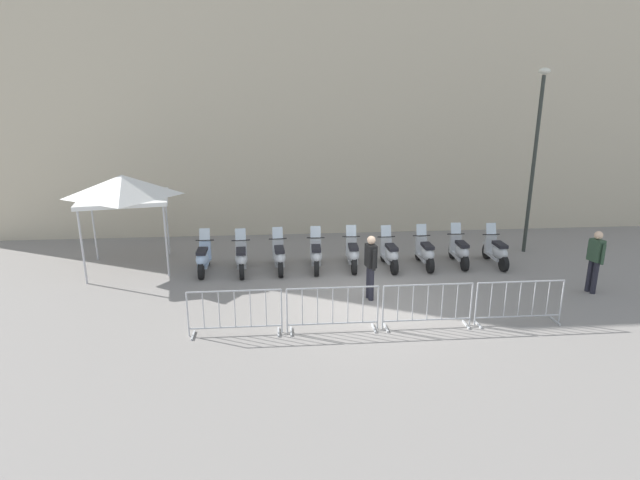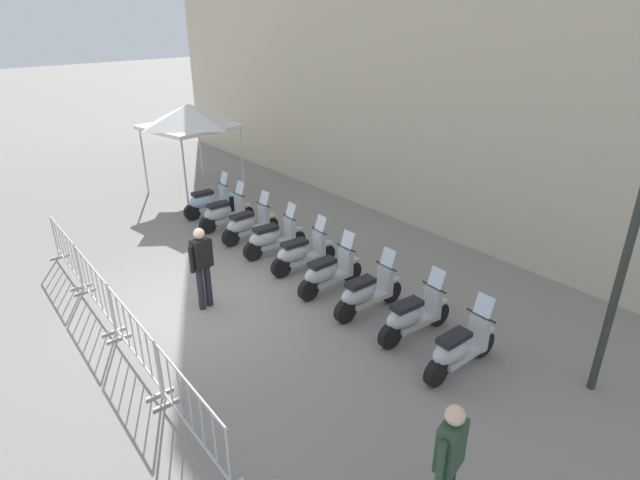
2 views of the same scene
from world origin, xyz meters
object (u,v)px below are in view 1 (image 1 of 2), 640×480
(street_lamp, at_px, (536,145))
(officer_mid_plaza, at_px, (595,258))
(motorcycle_7, at_px, (460,251))
(canopy_tent, at_px, (123,188))
(motorcycle_5, at_px, (390,254))
(barrier_segment_3, at_px, (519,303))
(motorcycle_2, at_px, (279,257))
(officer_near_row_end, at_px, (371,264))
(motorcycle_6, at_px, (425,253))
(motorcycle_8, at_px, (497,252))
(motorcycle_1, at_px, (241,259))
(motorcycle_0, at_px, (203,259))
(barrier_segment_2, at_px, (427,306))
(motorcycle_3, at_px, (316,256))
(motorcycle_4, at_px, (353,254))
(barrier_segment_0, at_px, (235,313))
(barrier_segment_1, at_px, (333,309))

(street_lamp, bearing_deg, officer_mid_plaza, -99.98)
(motorcycle_7, xyz_separation_m, canopy_tent, (-9.98, 2.54, 2.06))
(motorcycle_7, distance_m, street_lamp, 4.35)
(officer_mid_plaza, relative_size, canopy_tent, 0.59)
(motorcycle_5, relative_size, barrier_segment_3, 0.83)
(motorcycle_2, height_order, officer_near_row_end, officer_near_row_end)
(motorcycle_6, xyz_separation_m, motorcycle_8, (2.22, -0.48, 0.00))
(motorcycle_5, distance_m, canopy_tent, 8.31)
(motorcycle_1, distance_m, barrier_segment_3, 7.86)
(motorcycle_0, relative_size, barrier_segment_2, 0.83)
(motorcycle_3, height_order, motorcycle_7, same)
(motorcycle_4, xyz_separation_m, barrier_segment_0, (-4.01, -3.57, 0.07))
(motorcycle_0, xyz_separation_m, canopy_tent, (-2.15, 1.11, 2.06))
(barrier_segment_3, xyz_separation_m, canopy_tent, (-9.07, 6.70, 1.99))
(barrier_segment_0, distance_m, officer_mid_plaza, 9.63)
(motorcycle_7, xyz_separation_m, barrier_segment_1, (-5.21, -3.35, 0.07))
(motorcycle_6, bearing_deg, motorcycle_7, -6.35)
(motorcycle_4, bearing_deg, barrier_segment_3, -62.87)
(motorcycle_1, xyz_separation_m, motorcycle_2, (1.13, -0.13, 0.00))
(motorcycle_6, distance_m, barrier_segment_1, 5.36)
(officer_near_row_end, bearing_deg, motorcycle_2, 123.70)
(motorcycle_0, distance_m, motorcycle_6, 6.82)
(motorcycle_8, height_order, canopy_tent, canopy_tent)
(barrier_segment_1, distance_m, barrier_segment_3, 4.38)
(barrier_segment_3, relative_size, street_lamp, 0.34)
(barrier_segment_3, distance_m, officer_near_row_end, 3.69)
(barrier_segment_0, xyz_separation_m, officer_mid_plaza, (9.62, -0.06, 0.46))
(motorcycle_3, xyz_separation_m, motorcycle_7, (4.48, -0.79, 0.00))
(canopy_tent, bearing_deg, barrier_segment_1, -51.00)
(motorcycle_2, distance_m, barrier_segment_1, 4.35)
(street_lamp, height_order, officer_near_row_end, street_lamp)
(barrier_segment_0, xyz_separation_m, officer_near_row_end, (3.65, 1.13, 0.46))
(motorcycle_1, xyz_separation_m, motorcycle_8, (7.81, -1.48, 0.00))
(motorcycle_6, relative_size, motorcycle_8, 1.00)
(motorcycle_4, distance_m, officer_near_row_end, 2.53)
(motorcycle_8, xyz_separation_m, street_lamp, (1.81, 1.04, 3.15))
(motorcycle_1, height_order, motorcycle_8, same)
(barrier_segment_0, height_order, street_lamp, street_lamp)
(barrier_segment_3, bearing_deg, motorcycle_5, 106.88)
(motorcycle_8, distance_m, street_lamp, 3.79)
(motorcycle_2, height_order, motorcycle_5, same)
(motorcycle_1, xyz_separation_m, street_lamp, (9.63, -0.43, 3.15))
(motorcycle_2, distance_m, canopy_tent, 5.09)
(motorcycle_2, relative_size, canopy_tent, 0.59)
(motorcycle_6, height_order, canopy_tent, canopy_tent)
(motorcycle_8, relative_size, barrier_segment_0, 0.83)
(officer_mid_plaza, bearing_deg, motorcycle_7, 126.91)
(barrier_segment_2, xyz_separation_m, street_lamp, (5.96, 4.44, 3.08))
(street_lamp, bearing_deg, motorcycle_4, -179.41)
(barrier_segment_3, distance_m, officer_mid_plaza, 3.39)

